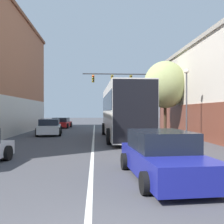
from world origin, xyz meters
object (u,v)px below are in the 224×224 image
at_px(parked_car_left_near, 50,127).
at_px(traffic_signal_gantry, 129,86).
at_px(parked_car_left_mid, 61,123).
at_px(hatchback_foreground, 163,156).
at_px(street_lamp, 187,99).
at_px(bus, 123,110).
at_px(street_tree_near, 165,85).

height_order(parked_car_left_near, traffic_signal_gantry, traffic_signal_gantry).
bearing_deg(parked_car_left_mid, hatchback_foreground, -161.36).
xyz_separation_m(hatchback_foreground, street_lamp, (3.95, 9.05, 2.15)).
relative_size(bus, parked_car_left_mid, 2.63).
bearing_deg(traffic_signal_gantry, parked_car_left_mid, 153.05).
height_order(bus, hatchback_foreground, bus).
distance_m(bus, street_tree_near, 5.63).
xyz_separation_m(bus, hatchback_foreground, (-0.05, -11.44, -1.46)).
height_order(parked_car_left_near, street_tree_near, street_tree_near).
relative_size(parked_car_left_near, street_tree_near, 0.71).
distance_m(bus, parked_car_left_mid, 14.56).
distance_m(bus, traffic_signal_gantry, 9.62).
bearing_deg(street_lamp, bus, 148.48).
relative_size(traffic_signal_gantry, street_tree_near, 1.18).
xyz_separation_m(traffic_signal_gantry, street_lamp, (2.36, -11.52, -1.93)).
xyz_separation_m(parked_car_left_mid, street_lamp, (10.12, -15.47, 2.21)).
distance_m(parked_car_left_near, traffic_signal_gantry, 10.29).
height_order(hatchback_foreground, parked_car_left_mid, hatchback_foreground).
bearing_deg(parked_car_left_near, traffic_signal_gantry, -58.36).
bearing_deg(parked_car_left_mid, bus, -150.06).
xyz_separation_m(parked_car_left_near, traffic_signal_gantry, (7.51, 5.73, 4.08)).
relative_size(bus, street_lamp, 2.26).
bearing_deg(bus, street_lamp, -122.31).
xyz_separation_m(bus, parked_car_left_near, (-5.97, 3.39, -1.47)).
distance_m(parked_car_left_mid, traffic_signal_gantry, 9.65).
bearing_deg(parked_car_left_near, bus, -125.34).
bearing_deg(street_tree_near, bus, -140.80).
xyz_separation_m(bus, street_tree_near, (4.01, 3.27, 2.21)).
relative_size(parked_car_left_near, traffic_signal_gantry, 0.60).
distance_m(street_lamp, street_tree_near, 5.87).
bearing_deg(parked_car_left_mid, parked_car_left_near, -173.99).
relative_size(parked_car_left_near, street_lamp, 0.94).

